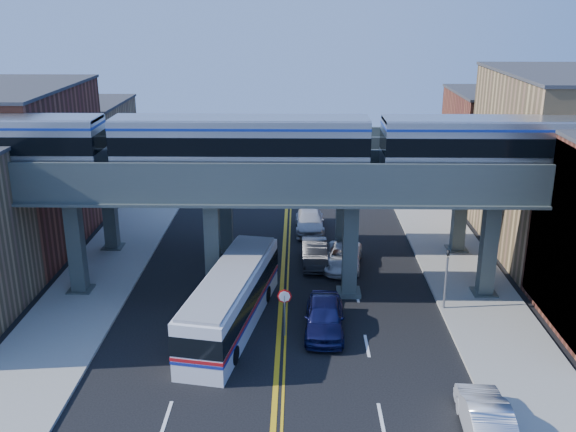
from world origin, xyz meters
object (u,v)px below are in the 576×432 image
object	(u,v)px
stop_sign	(285,305)
traffic_signal	(446,273)
car_lane_c	(343,257)
car_lane_a	(324,317)
car_lane_b	(315,253)
transit_train	(241,143)
car_lane_d	(310,221)
transit_bus	(231,300)
car_parked_curb	(486,419)

from	to	relation	value
stop_sign	traffic_signal	bearing A→B (deg)	18.63
stop_sign	car_lane_c	distance (m)	9.85
car_lane_a	car_lane_b	distance (m)	9.13
transit_train	car_lane_a	size ratio (longest dim) A/B	8.64
car_lane_b	car_lane_d	bearing A→B (deg)	91.25
car_lane_a	car_lane_d	bearing A→B (deg)	94.39
transit_bus	car_lane_a	size ratio (longest dim) A/B	2.32
car_lane_a	car_lane_b	xyz separation A→B (m)	(-0.31, 9.12, -0.10)
stop_sign	car_parked_curb	distance (m)	11.49
traffic_signal	car_lane_d	bearing A→B (deg)	119.25
car_parked_curb	stop_sign	bearing A→B (deg)	-41.12
transit_bus	car_lane_c	xyz separation A→B (m)	(6.46, 8.11, -0.83)
transit_train	traffic_signal	xyz separation A→B (m)	(11.41, -2.00, -6.83)
car_lane_c	traffic_signal	bearing A→B (deg)	-41.34
car_lane_a	car_lane_b	world-z (taller)	car_lane_a
transit_bus	car_lane_d	distance (m)	15.77
car_lane_b	transit_train	bearing A→B (deg)	-133.80
car_lane_b	car_parked_curb	size ratio (longest dim) A/B	0.95
transit_train	car_parked_curb	xyz separation A→B (m)	(10.71, -12.99, -8.32)
transit_bus	car_lane_b	world-z (taller)	transit_bus
traffic_signal	car_lane_b	size ratio (longest dim) A/B	0.88
traffic_signal	car_parked_curb	xyz separation A→B (m)	(-0.70, -10.99, -1.49)
transit_bus	stop_sign	bearing A→B (deg)	-98.88
transit_bus	car_parked_curb	distance (m)	14.25
stop_sign	traffic_signal	size ratio (longest dim) A/B	0.64
transit_bus	car_lane_a	world-z (taller)	transit_bus
transit_train	transit_bus	bearing A→B (deg)	-94.71
car_lane_c	car_lane_d	bearing A→B (deg)	114.16
car_lane_c	car_lane_d	xyz separation A→B (m)	(-2.06, 7.02, 0.07)
transit_train	transit_bus	distance (m)	8.61
car_lane_b	car_lane_d	size ratio (longest dim) A/B	0.89
car_lane_b	car_parked_curb	distance (m)	18.70
stop_sign	car_lane_b	size ratio (longest dim) A/B	0.57
traffic_signal	car_lane_b	xyz separation A→B (m)	(-7.12, 6.58, -1.53)
transit_bus	car_lane_c	bearing A→B (deg)	-28.16
transit_bus	car_lane_c	size ratio (longest dim) A/B	2.38
stop_sign	car_lane_c	world-z (taller)	stop_sign
car_lane_b	car_lane_d	world-z (taller)	car_lane_b
transit_train	car_lane_a	world-z (taller)	transit_train
transit_bus	car_lane_b	xyz separation A→B (m)	(4.61, 8.59, -0.75)
traffic_signal	car_lane_a	world-z (taller)	traffic_signal
car_lane_b	car_lane_c	bearing A→B (deg)	-15.29
traffic_signal	car_lane_b	world-z (taller)	traffic_signal
stop_sign	traffic_signal	world-z (taller)	traffic_signal
transit_bus	car_lane_b	distance (m)	9.78
traffic_signal	car_lane_d	xyz separation A→B (m)	(-7.35, 13.11, -1.54)
transit_train	car_lane_d	world-z (taller)	transit_train
stop_sign	car_lane_d	bearing A→B (deg)	84.49
car_lane_a	car_lane_d	size ratio (longest dim) A/B	0.97
car_parked_curb	car_lane_a	bearing A→B (deg)	-50.96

